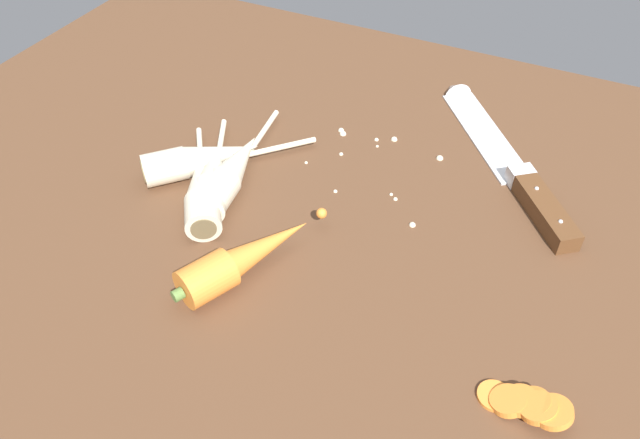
% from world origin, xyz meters
% --- Properties ---
extents(ground_plane, '(1.20, 0.90, 0.04)m').
position_xyz_m(ground_plane, '(0.00, 0.00, -0.02)').
color(ground_plane, brown).
extents(chefs_knife, '(0.24, 0.29, 0.04)m').
position_xyz_m(chefs_knife, '(0.14, 0.20, 0.01)').
color(chefs_knife, silver).
rests_on(chefs_knife, ground_plane).
extents(whole_carrot, '(0.10, 0.18, 0.04)m').
position_xyz_m(whole_carrot, '(-0.04, -0.11, 0.02)').
color(whole_carrot, orange).
rests_on(whole_carrot, ground_plane).
extents(parsnip_front, '(0.11, 0.18, 0.04)m').
position_xyz_m(parsnip_front, '(-0.14, -0.01, 0.02)').
color(parsnip_front, beige).
rests_on(parsnip_front, ground_plane).
extents(parsnip_mid_left, '(0.06, 0.21, 0.04)m').
position_xyz_m(parsnip_mid_left, '(-0.13, 0.01, 0.02)').
color(parsnip_mid_left, beige).
rests_on(parsnip_mid_left, ground_plane).
extents(parsnip_mid_right, '(0.17, 0.17, 0.04)m').
position_xyz_m(parsnip_mid_right, '(-0.17, 0.01, 0.02)').
color(parsnip_mid_right, beige).
rests_on(parsnip_mid_right, ground_plane).
extents(parsnip_back, '(0.13, 0.17, 0.04)m').
position_xyz_m(parsnip_back, '(-0.14, -0.04, 0.02)').
color(parsnip_back, beige).
rests_on(parsnip_back, ground_plane).
extents(carrot_slice_stack, '(0.08, 0.04, 0.03)m').
position_xyz_m(carrot_slice_stack, '(0.25, -0.14, 0.01)').
color(carrot_slice_stack, orange).
rests_on(carrot_slice_stack, ground_plane).
extents(mince_crumbs, '(0.16, 0.15, 0.01)m').
position_xyz_m(mince_crumbs, '(0.01, 0.13, 0.00)').
color(mince_crumbs, beige).
rests_on(mince_crumbs, ground_plane).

